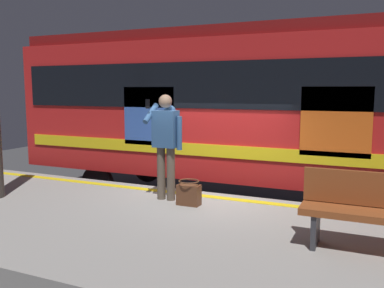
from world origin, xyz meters
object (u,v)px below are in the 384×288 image
object	(u,v)px
passenger	(166,138)
handbag	(189,194)
train_carriage	(254,104)
bench	(383,211)

from	to	relation	value
passenger	handbag	xyz separation A→B (m)	(-0.49, 0.16, -0.86)
train_carriage	handbag	distance (m)	3.28
passenger	handbag	world-z (taller)	passenger
handbag	bench	bearing A→B (deg)	162.32
train_carriage	bench	xyz separation A→B (m)	(-2.59, 3.88, -1.03)
handbag	bench	size ratio (longest dim) A/B	0.23
passenger	bench	xyz separation A→B (m)	(-3.28, 1.05, -0.54)
train_carriage	bench	distance (m)	4.78
train_carriage	handbag	xyz separation A→B (m)	(0.20, 2.99, -1.34)
train_carriage	handbag	bearing A→B (deg)	86.09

